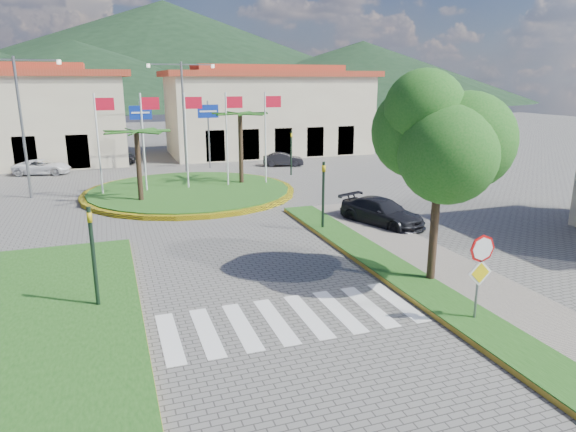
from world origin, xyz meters
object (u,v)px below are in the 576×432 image
object	(u,v)px
roundabout_island	(190,191)
deciduous_tree	(442,130)
stop_sign	(480,264)
car_dark_b	(283,159)
white_van	(42,167)
car_side_right	(382,212)
car_dark_a	(110,157)

from	to	relation	value
roundabout_island	deciduous_tree	xyz separation A→B (m)	(5.50, -17.00, 5.01)
stop_sign	car_dark_b	xyz separation A→B (m)	(3.86, 28.04, -1.26)
white_van	roundabout_island	bearing A→B (deg)	-127.27
deciduous_tree	car_side_right	distance (m)	8.49
car_dark_b	deciduous_tree	bearing A→B (deg)	-170.89
roundabout_island	car_dark_b	bearing A→B (deg)	42.42
roundabout_island	car_dark_a	xyz separation A→B (m)	(-4.36, 13.20, 0.51)
car_dark_a	car_side_right	size ratio (longest dim) A/B	0.91
stop_sign	car_dark_b	size ratio (longest dim) A/B	0.82
stop_sign	car_dark_b	distance (m)	28.33
roundabout_island	stop_sign	bearing A→B (deg)	-76.27
roundabout_island	car_side_right	bearing A→B (deg)	-53.44
roundabout_island	car_side_right	size ratio (longest dim) A/B	2.88
stop_sign	white_van	bearing A→B (deg)	114.85
car_dark_a	stop_sign	bearing A→B (deg)	-164.49
deciduous_tree	car_dark_b	xyz separation A→B (m)	(3.26, 25.00, -4.64)
deciduous_tree	car_dark_b	size ratio (longest dim) A/B	2.10
car_dark_a	car_side_right	world-z (taller)	car_dark_a
white_van	car_dark_a	xyz separation A→B (m)	(4.79, 2.88, 0.13)
white_van	car_side_right	world-z (taller)	car_side_right
deciduous_tree	white_van	xyz separation A→B (m)	(-14.65, 27.31, -4.63)
car_dark_b	stop_sign	bearing A→B (deg)	-171.30
car_dark_a	white_van	bearing A→B (deg)	120.96
car_dark_b	car_side_right	world-z (taller)	car_side_right
stop_sign	white_van	distance (m)	33.47
roundabout_island	car_dark_a	bearing A→B (deg)	108.30
car_dark_b	car_side_right	distance (m)	18.15
roundabout_island	deciduous_tree	world-z (taller)	deciduous_tree
roundabout_island	deciduous_tree	distance (m)	18.55
white_van	car_dark_b	xyz separation A→B (m)	(17.91, -2.31, -0.01)
deciduous_tree	white_van	world-z (taller)	deciduous_tree
car_side_right	car_dark_a	bearing A→B (deg)	96.25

